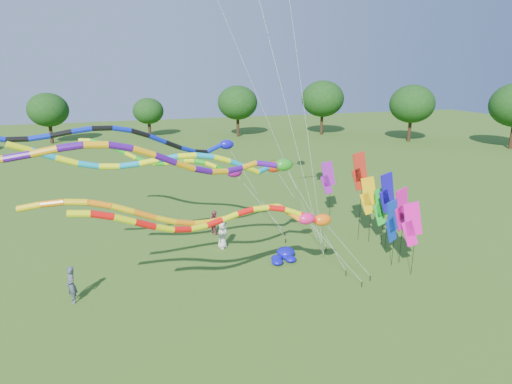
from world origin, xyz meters
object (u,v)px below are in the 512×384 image
object	(u,v)px
tube_kite_orange	(213,214)
person_b	(71,285)
tube_kite_red	(244,219)
blue_nylon_heap	(281,257)
person_c	(214,222)
person_a	(222,235)

from	to	relation	value
tube_kite_orange	person_b	distance (m)	7.90
tube_kite_red	tube_kite_orange	size ratio (longest dim) A/B	0.93
blue_nylon_heap	person_b	bearing A→B (deg)	-174.15
person_b	person_c	distance (m)	10.60
tube_kite_orange	person_b	size ratio (longest dim) A/B	8.12
person_b	person_c	world-z (taller)	person_b
tube_kite_red	blue_nylon_heap	size ratio (longest dim) A/B	7.42
person_a	person_c	size ratio (longest dim) A/B	1.06
tube_kite_orange	blue_nylon_heap	distance (m)	7.83
tube_kite_red	person_a	bearing A→B (deg)	76.46
person_c	tube_kite_orange	bearing A→B (deg)	147.27
tube_kite_orange	blue_nylon_heap	world-z (taller)	tube_kite_orange
tube_kite_red	blue_nylon_heap	bearing A→B (deg)	44.80
tube_kite_red	person_c	distance (m)	10.68
tube_kite_orange	person_a	size ratio (longest dim) A/B	8.66
blue_nylon_heap	person_a	bearing A→B (deg)	134.18
tube_kite_red	tube_kite_orange	bearing A→B (deg)	156.21
person_c	tube_kite_red	bearing A→B (deg)	154.64
tube_kite_red	person_b	bearing A→B (deg)	148.01
tube_kite_orange	blue_nylon_heap	bearing A→B (deg)	41.14
tube_kite_orange	blue_nylon_heap	xyz separation A→B (m)	(4.84, 4.22, -4.48)
blue_nylon_heap	person_a	xyz separation A→B (m)	(-2.76, 2.84, 0.59)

